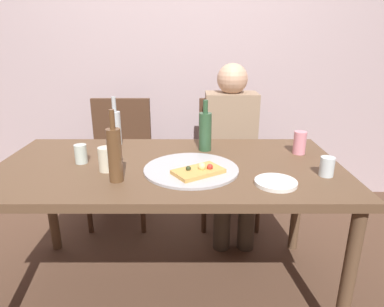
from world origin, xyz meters
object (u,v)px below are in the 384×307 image
Objects in this scene: water_bottle at (116,127)px; soda_can at (301,143)px; wine_bottle at (206,131)px; tumbler_far at (107,159)px; wine_glass at (82,154)px; pizza_tray at (192,169)px; beer_bottle at (116,154)px; pizza_slice_last at (200,171)px; plate_stack at (277,183)px; tumbler_near at (328,167)px; guest_in_sweater at (232,142)px; chair_left at (121,153)px; dining_table at (170,178)px; chair_right at (229,153)px.

water_bottle is 1.03m from soda_can.
wine_bottle reaches higher than tumbler_far.
soda_can is at bearing 7.24° from wine_glass.
beer_bottle reaches higher than pizza_tray.
pizza_slice_last is 0.38m from beer_bottle.
wine_glass is 0.52× the size of plate_stack.
tumbler_far is (-0.47, -0.31, -0.05)m from wine_bottle.
beer_bottle is 0.54m from water_bottle.
tumbler_far is 0.18m from wine_glass.
guest_in_sweater is at bearing 111.79° from tumbler_near.
chair_left reaches higher than plate_stack.
water_bottle is 1.15m from tumbler_near.
tumbler_near is (1.05, -0.47, -0.06)m from water_bottle.
chair_left reaches higher than tumbler_far.
pizza_tray is at bearing -10.62° from wine_glass.
plate_stack is at bearing -16.06° from wine_glass.
guest_in_sweater reaches higher than dining_table.
pizza_slice_last is 0.22× the size of guest_in_sweater.
guest_in_sweater is at bearing 26.46° from water_bottle.
guest_in_sweater reaches higher than plate_stack.
water_bottle is 1.55× the size of plate_stack.
pizza_tray is 0.61m from tumbler_near.
guest_in_sweater is (0.39, 0.68, -0.02)m from dining_table.
plate_stack reaches higher than pizza_tray.
plate_stack is 1.10m from chair_right.
beer_bottle reaches higher than plate_stack.
chair_right is at bearing 53.72° from tumbler_far.
chair_left is at bearing 0.00° from chair_right.
chair_left is at bearing 120.25° from pizza_tray.
water_bottle is at bearing 70.28° from wine_glass.
dining_table is 0.75m from tumbler_near.
tumbler_near is 0.31m from soda_can.
beer_bottle is 3.34× the size of wine_glass.
water_bottle is 2.30× the size of soda_can.
chair_left is at bearing 100.99° from water_bottle.
wine_glass reaches higher than pizza_slice_last.
plate_stack is at bearing -27.70° from dining_table.
beer_bottle is at bearing -158.00° from soda_can.
beer_bottle is 0.32m from wine_glass.
plate_stack is (-0.25, -0.10, -0.04)m from tumbler_near.
wine_bottle is (0.04, 0.37, 0.09)m from pizza_slice_last.
wine_bottle reaches higher than pizza_tray.
soda_can is 0.10× the size of guest_in_sweater.
tumbler_near is (0.72, -0.15, 0.12)m from dining_table.
soda_can reaches higher than tumbler_far.
beer_bottle reaches higher than wine_glass.
pizza_slice_last is (0.03, -0.06, 0.02)m from pizza_tray.
dining_table is 0.49m from water_bottle.
tumbler_far is 0.97m from chair_left.
tumbler_far is at bearing 53.72° from chair_right.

